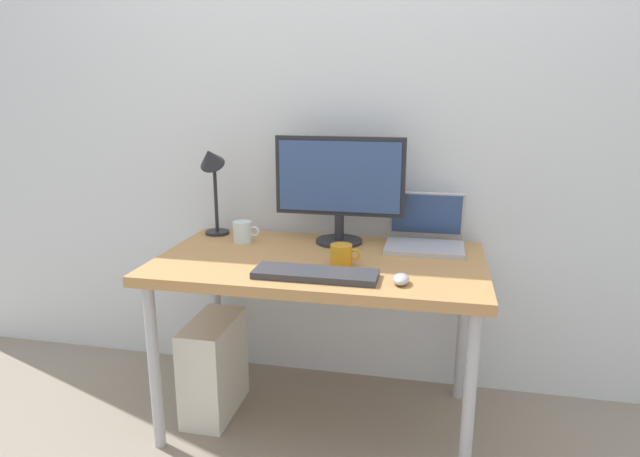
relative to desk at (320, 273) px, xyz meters
name	(u,v)px	position (x,y,z in m)	size (l,w,h in m)	color
ground_plane	(320,419)	(0.00, 0.00, -0.65)	(6.00, 6.00, 0.00)	gray
back_wall	(340,103)	(0.00, 0.43, 0.65)	(4.40, 0.04, 2.60)	silver
desk	(320,273)	(0.00, 0.00, 0.00)	(1.28, 0.73, 0.72)	#B7844C
monitor	(339,183)	(0.03, 0.23, 0.32)	(0.55, 0.20, 0.46)	#232328
laptop	(425,233)	(0.40, 0.25, 0.12)	(0.32, 0.29, 0.22)	#B2B2B7
desk_lamp	(212,171)	(-0.54, 0.23, 0.36)	(0.11, 0.16, 0.42)	#232328
keyboard	(315,274)	(0.03, -0.23, 0.08)	(0.44, 0.14, 0.02)	#333338
mouse	(401,279)	(0.33, -0.23, 0.08)	(0.06, 0.09, 0.03)	#B2B2B7
coffee_mug	(342,255)	(0.10, -0.07, 0.10)	(0.12, 0.08, 0.08)	orange
glass_cup	(243,232)	(-0.38, 0.16, 0.11)	(0.12, 0.08, 0.09)	silver
computer_tower	(214,366)	(-0.46, -0.03, -0.44)	(0.18, 0.36, 0.42)	silver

